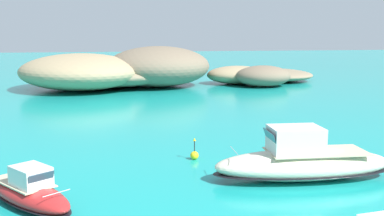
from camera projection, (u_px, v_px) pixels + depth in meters
islet_large at (118, 71)px, 71.99m from camera, size 35.18×32.12×6.37m
islet_small at (261, 75)px, 77.69m from camera, size 21.75×21.39×3.33m
motorboat_red at (29, 192)px, 22.35m from camera, size 5.69×6.66×2.01m
motorboat_cream at (302, 162)px, 26.23m from camera, size 10.71×3.87×3.10m
channel_buoy at (194, 155)px, 30.50m from camera, size 0.56×0.56×1.48m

